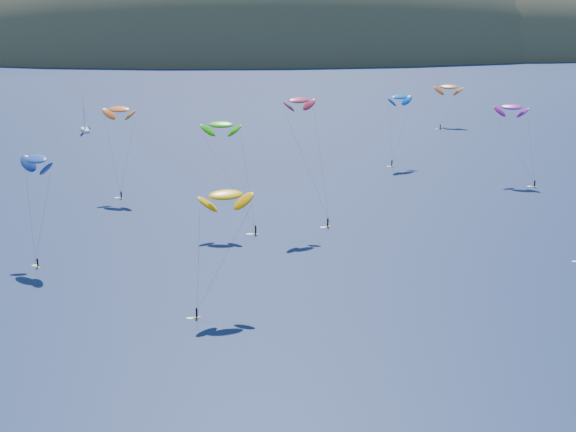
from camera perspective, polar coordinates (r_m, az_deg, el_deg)
The scene contains 10 objects.
island at distance 625.66m, azimuth 0.50°, elevation 10.92°, with size 730.00×300.00×210.00m.
sailboat at distance 283.36m, azimuth -14.23°, elevation 6.05°, with size 9.84×8.57×11.80m.
kitesurfer_1 at distance 194.56m, azimuth -11.91°, elevation 7.43°, with size 9.18×9.19×22.71m.
kitesurfer_2 at distance 125.09m, azimuth -4.46°, elevation 1.50°, with size 10.11×10.06×19.89m.
kitesurfer_3 at distance 165.70m, azimuth -4.78°, elevation 6.48°, with size 11.47×11.08×23.45m.
kitesurfer_4 at distance 226.26m, azimuth 7.94°, elevation 8.38°, with size 9.01×8.91×20.86m.
kitesurfer_6 at distance 213.26m, azimuth 15.61°, elevation 7.47°, with size 9.16×13.81×20.94m.
kitesurfer_9 at distance 165.86m, azimuth 0.80°, elevation 8.20°, with size 10.41×7.99×28.01m.
kitesurfer_10 at distance 152.44m, azimuth -17.46°, elevation 3.89°, with size 8.87×11.63×20.98m.
kitesurfer_11 at distance 291.44m, azimuth 11.36°, elevation 9.00°, with size 10.87×13.53×16.16m.
Camera 1 is at (-23.18, -57.22, 49.74)m, focal length 50.00 mm.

